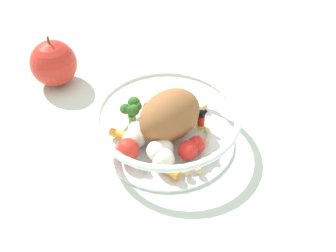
# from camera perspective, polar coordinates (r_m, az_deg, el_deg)

# --- Properties ---
(ground_plane) EXTENTS (2.40, 2.40, 0.00)m
(ground_plane) POSITION_cam_1_polar(r_m,az_deg,el_deg) (0.61, -0.82, -2.44)
(ground_plane) COLOR silver
(food_container) EXTENTS (0.21, 0.21, 0.08)m
(food_container) POSITION_cam_1_polar(r_m,az_deg,el_deg) (0.59, -0.28, -0.06)
(food_container) COLOR white
(food_container) RESTS_ON ground_plane
(loose_apple) EXTENTS (0.08, 0.08, 0.09)m
(loose_apple) POSITION_cam_1_polar(r_m,az_deg,el_deg) (0.72, -15.52, 8.35)
(loose_apple) COLOR red
(loose_apple) RESTS_ON ground_plane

